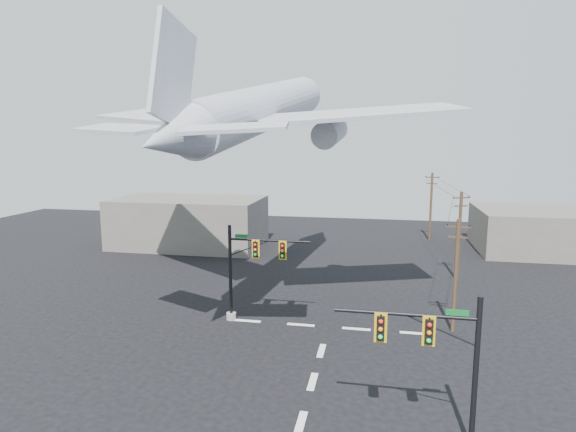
% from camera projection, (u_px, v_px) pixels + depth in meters
% --- Properties ---
extents(ground, '(120.00, 120.00, 0.00)m').
position_uv_depth(ground, '(301.00, 423.00, 22.82)').
color(ground, black).
rests_on(ground, ground).
extents(lane_markings, '(14.00, 21.20, 0.01)m').
position_uv_depth(lane_markings, '(316.00, 370.00, 27.99)').
color(lane_markings, silver).
rests_on(lane_markings, ground).
extents(signal_mast_near, '(6.35, 0.76, 6.92)m').
position_uv_depth(signal_mast_near, '(444.00, 367.00, 20.51)').
color(signal_mast_near, gray).
rests_on(signal_mast_near, ground).
extents(signal_mast_far, '(6.30, 0.79, 7.16)m').
position_uv_depth(signal_mast_far, '(247.00, 271.00, 35.01)').
color(signal_mast_far, gray).
rests_on(signal_mast_far, ground).
extents(utility_pole_a, '(1.59, 0.37, 7.98)m').
position_uv_depth(utility_pole_a, '(456.00, 274.00, 32.98)').
color(utility_pole_a, '#4A311F').
rests_on(utility_pole_a, ground).
extents(utility_pole_b, '(1.64, 0.74, 8.49)m').
position_uv_depth(utility_pole_b, '(459.00, 235.00, 45.00)').
color(utility_pole_b, '#4A311F').
rests_on(utility_pole_b, ground).
extents(utility_pole_c, '(1.74, 0.81, 8.95)m').
position_uv_depth(utility_pole_c, '(431.00, 205.00, 62.97)').
color(utility_pole_c, '#4A311F').
rests_on(utility_pole_c, ground).
extents(power_lines, '(3.63, 31.28, 0.48)m').
position_uv_depth(power_lines, '(450.00, 195.00, 47.22)').
color(power_lines, black).
extents(airliner, '(30.72, 32.53, 8.79)m').
position_uv_depth(airliner, '(262.00, 110.00, 37.62)').
color(airliner, '#B2B7BF').
extents(building_left, '(18.00, 10.00, 6.00)m').
position_uv_depth(building_left, '(189.00, 222.00, 60.01)').
color(building_left, '#615D55').
rests_on(building_left, ground).
extents(building_right, '(14.00, 12.00, 5.00)m').
position_uv_depth(building_right, '(539.00, 231.00, 57.05)').
color(building_right, '#615D55').
rests_on(building_right, ground).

